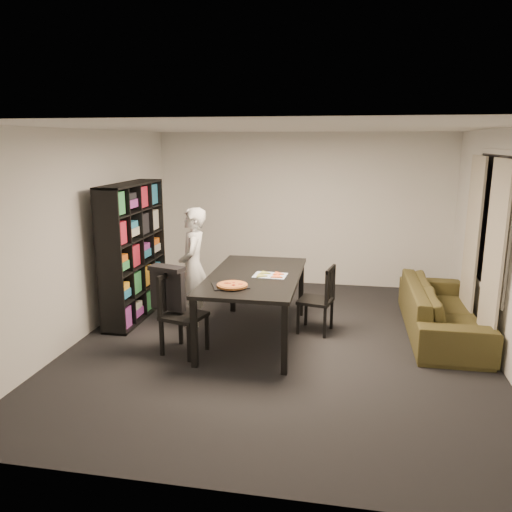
% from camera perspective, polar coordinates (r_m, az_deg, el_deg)
% --- Properties ---
extents(room, '(5.01, 5.51, 2.61)m').
position_cam_1_polar(room, '(5.93, 2.89, 1.76)').
color(room, black).
rests_on(room, ground).
extents(window_pane, '(0.02, 1.40, 1.60)m').
position_cam_1_polar(window_pane, '(6.67, 25.37, 3.52)').
color(window_pane, black).
rests_on(window_pane, room).
extents(window_frame, '(0.03, 1.52, 1.72)m').
position_cam_1_polar(window_frame, '(6.66, 25.33, 3.52)').
color(window_frame, white).
rests_on(window_frame, room).
extents(curtain_left, '(0.03, 0.70, 2.25)m').
position_cam_1_polar(curtain_left, '(6.21, 25.49, -0.41)').
color(curtain_left, '#BDB6A1').
rests_on(curtain_left, room).
extents(curtain_right, '(0.03, 0.70, 2.25)m').
position_cam_1_polar(curtain_right, '(7.20, 23.43, 1.49)').
color(curtain_right, '#BDB6A1').
rests_on(curtain_right, room).
extents(bookshelf, '(0.35, 1.50, 1.90)m').
position_cam_1_polar(bookshelf, '(7.16, -13.84, 0.50)').
color(bookshelf, black).
rests_on(bookshelf, room).
extents(dining_table, '(1.11, 2.00, 0.83)m').
position_cam_1_polar(dining_table, '(6.22, -0.17, -2.81)').
color(dining_table, black).
rests_on(dining_table, room).
extents(chair_left, '(0.55, 0.55, 0.96)m').
position_cam_1_polar(chair_left, '(5.96, -8.98, -5.83)').
color(chair_left, black).
rests_on(chair_left, room).
extents(chair_right, '(0.49, 0.49, 0.89)m').
position_cam_1_polar(chair_right, '(6.53, 7.57, -4.46)').
color(chair_right, black).
rests_on(chair_right, room).
extents(draped_jacket, '(0.46, 0.30, 0.53)m').
position_cam_1_polar(draped_jacket, '(5.96, -10.09, -3.41)').
color(draped_jacket, black).
rests_on(draped_jacket, chair_left).
extents(person, '(0.50, 0.65, 1.60)m').
position_cam_1_polar(person, '(6.75, -7.19, -1.27)').
color(person, silver).
rests_on(person, room).
extents(baking_tray, '(0.49, 0.45, 0.01)m').
position_cam_1_polar(baking_tray, '(5.73, -2.94, -3.39)').
color(baking_tray, black).
rests_on(baking_tray, dining_table).
extents(pepperoni_pizza, '(0.35, 0.35, 0.03)m').
position_cam_1_polar(pepperoni_pizza, '(5.67, -2.73, -3.34)').
color(pepperoni_pizza, '#93562A').
rests_on(pepperoni_pizza, dining_table).
extents(kitchen_towel, '(0.42, 0.32, 0.01)m').
position_cam_1_polar(kitchen_towel, '(6.15, 1.62, -2.23)').
color(kitchen_towel, silver).
rests_on(kitchen_towel, dining_table).
extents(pizza_slices, '(0.40, 0.35, 0.01)m').
position_cam_1_polar(pizza_slices, '(6.14, 1.57, -2.14)').
color(pizza_slices, gold).
rests_on(pizza_slices, dining_table).
extents(sofa, '(0.87, 2.22, 0.65)m').
position_cam_1_polar(sofa, '(6.92, 20.50, -5.77)').
color(sofa, '#3A3B17').
rests_on(sofa, room).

